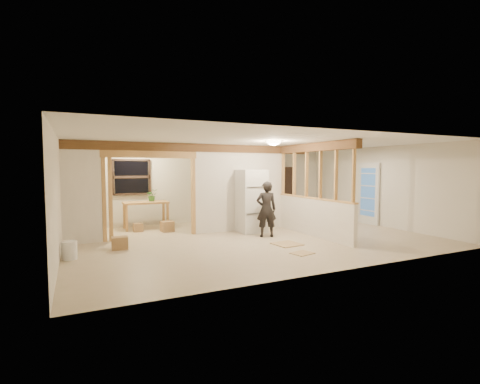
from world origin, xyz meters
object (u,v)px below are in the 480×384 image
bookshelf (282,192)px  woman (266,209)px  refrigerator (251,201)px  shop_vac (76,222)px  work_table (146,215)px

bookshelf → woman: bearing=-128.5°
refrigerator → shop_vac: (-4.54, 1.87, -0.56)m
refrigerator → bookshelf: (2.45, 2.24, 0.04)m
shop_vac → work_table: bearing=-0.5°
work_table → refrigerator: bearing=-35.7°
woman → refrigerator: bearing=-69.9°
work_table → shop_vac: work_table is taller
shop_vac → bookshelf: bearing=3.0°
work_table → bookshelf: size_ratio=0.70×
work_table → shop_vac: bearing=178.9°
woman → work_table: size_ratio=1.14×
work_table → bookshelf: (5.08, 0.39, 0.52)m
woman → bookshelf: bookshelf is taller
work_table → woman: bearing=-45.5°
refrigerator → work_table: 3.25m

